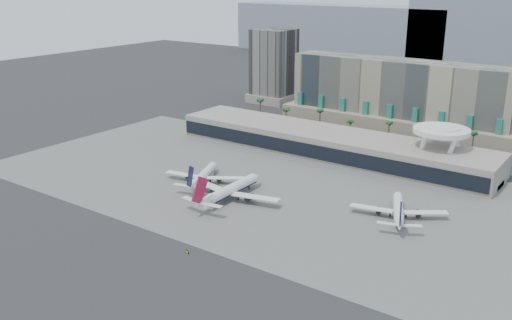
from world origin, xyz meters
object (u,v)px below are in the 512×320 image
Objects in this scene: airliner_right at (398,210)px; airliner_left at (203,175)px; airliner_centre at (230,190)px; service_vehicle_a at (208,173)px; taxiway_sign at (187,252)px; service_vehicle_b at (209,206)px.

airliner_left is at bearing 165.81° from airliner_right.
service_vehicle_a is (-26.64, 17.41, -2.81)m from airliner_centre.
taxiway_sign is (17.97, -46.39, -3.56)m from airliner_centre.
taxiway_sign is (-46.22, -68.89, -2.89)m from airliner_right.
airliner_left is 7.38× the size of service_vehicle_a.
airliner_centre is 68.02m from airliner_right.
service_vehicle_a is 39.38m from service_vehicle_b.
airliner_left reaches higher than service_vehicle_a.
airliner_right is 9.31× the size of service_vehicle_b.
airliner_centre is at bearing 71.70° from service_vehicle_b.
service_vehicle_b is 1.92× the size of taxiway_sign.
service_vehicle_a is 77.85m from taxiway_sign.
taxiway_sign is (44.61, -63.80, -0.75)m from service_vehicle_a.
airliner_left is at bearing 157.10° from airliner_centre.
airliner_right is 83.01m from taxiway_sign.
airliner_centre is 49.87m from taxiway_sign.
airliner_centre is 12.90m from service_vehicle_b.
taxiway_sign is at bearing -147.18° from airliner_right.
airliner_right reaches higher than taxiway_sign.
airliner_centre reaches higher than taxiway_sign.
service_vehicle_b is (20.97, -21.14, -2.36)m from airliner_left.
airliner_left is at bearing 145.51° from taxiway_sign.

